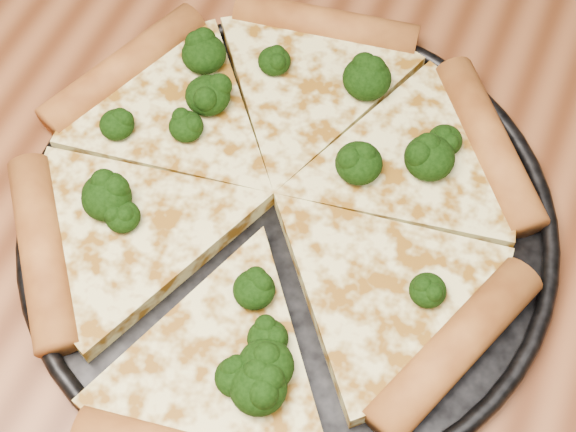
% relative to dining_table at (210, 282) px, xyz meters
% --- Properties ---
extents(dining_table, '(1.20, 0.90, 0.75)m').
position_rel_dining_table_xyz_m(dining_table, '(0.00, 0.00, 0.00)').
color(dining_table, brown).
rests_on(dining_table, ground).
extents(pizza_pan, '(0.35, 0.35, 0.02)m').
position_rel_dining_table_xyz_m(pizza_pan, '(0.06, 0.02, 0.10)').
color(pizza_pan, black).
rests_on(pizza_pan, dining_table).
extents(pizza, '(0.36, 0.37, 0.03)m').
position_rel_dining_table_xyz_m(pizza, '(0.04, 0.02, 0.11)').
color(pizza, '#DED688').
rests_on(pizza, pizza_pan).
extents(broccoli_florets, '(0.25, 0.26, 0.03)m').
position_rel_dining_table_xyz_m(broccoli_florets, '(0.04, 0.02, 0.12)').
color(broccoli_florets, black).
rests_on(broccoli_florets, pizza).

